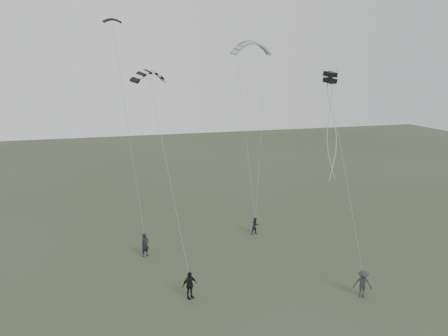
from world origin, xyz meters
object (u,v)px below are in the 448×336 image
object	(u,v)px
kite_dark_small	(112,19)
flyer_far	(363,284)
kite_pale_large	(252,43)
flyer_left	(145,245)
flyer_right	(255,226)
kite_striped	(149,72)
flyer_center	(190,285)
kite_box	(330,77)

from	to	relation	value
kite_dark_small	flyer_far	bearing A→B (deg)	-50.10
flyer_far	kite_pale_large	xyz separation A→B (m)	(-1.62, 17.96, 16.11)
flyer_left	flyer_right	xyz separation A→B (m)	(10.09, 2.04, -0.18)
flyer_left	kite_dark_small	world-z (taller)	kite_dark_small
flyer_right	kite_striped	size ratio (longest dim) A/B	0.58
flyer_far	flyer_left	bearing A→B (deg)	169.62
kite_pale_large	kite_striped	world-z (taller)	kite_pale_large
flyer_center	kite_striped	world-z (taller)	kite_striped
flyer_left	kite_pale_large	bearing A→B (deg)	3.03
flyer_far	kite_striped	xyz separation A→B (m)	(-12.58, 7.56, 13.57)
flyer_left	kite_pale_large	distance (m)	21.19
flyer_right	kite_pale_large	xyz separation A→B (m)	(1.38, 5.58, 16.28)
flyer_far	kite_box	distance (m)	14.49
kite_striped	kite_box	bearing A→B (deg)	-39.43
flyer_left	flyer_center	distance (m)	7.67
flyer_left	flyer_center	size ratio (longest dim) A/B	1.03
flyer_center	kite_box	bearing A→B (deg)	-4.42
flyer_center	kite_pale_large	world-z (taller)	kite_pale_large
flyer_right	kite_striped	distance (m)	17.42
flyer_left	kite_striped	distance (m)	13.85
flyer_left	kite_dark_small	xyz separation A→B (m)	(-1.46, 3.48, 17.45)
flyer_far	flyer_center	bearing A→B (deg)	-167.18
kite_pale_large	flyer_center	bearing A→B (deg)	-133.32
flyer_center	kite_pale_large	size ratio (longest dim) A/B	0.45
flyer_right	flyer_center	world-z (taller)	flyer_center
flyer_left	kite_striped	size ratio (longest dim) A/B	0.71
flyer_center	flyer_right	bearing A→B (deg)	29.72
flyer_right	kite_striped	xyz separation A→B (m)	(-9.57, -4.83, 13.73)
flyer_left	kite_striped	xyz separation A→B (m)	(0.52, -2.78, 13.55)
flyer_right	flyer_center	size ratio (longest dim) A/B	0.84
flyer_far	kite_striped	bearing A→B (deg)	176.92
flyer_center	kite_dark_small	bearing A→B (deg)	88.22
flyer_far	kite_pale_large	size ratio (longest dim) A/B	0.46
kite_dark_small	kite_box	world-z (taller)	kite_dark_small
kite_dark_small	flyer_right	bearing A→B (deg)	-13.68
kite_striped	kite_box	world-z (taller)	kite_striped
kite_dark_small	kite_pale_large	world-z (taller)	kite_dark_small
kite_box	kite_striped	bearing A→B (deg)	151.68
kite_striped	kite_box	size ratio (longest dim) A/B	3.56
kite_box	flyer_left	bearing A→B (deg)	140.51
flyer_right	flyer_far	size ratio (longest dim) A/B	0.83
flyer_far	kite_pale_large	distance (m)	24.18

